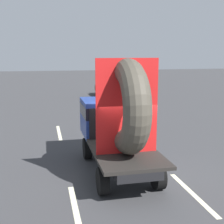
# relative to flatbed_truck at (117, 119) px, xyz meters

# --- Properties ---
(ground_plane) EXTENTS (120.00, 120.00, 0.00)m
(ground_plane) POSITION_rel_flatbed_truck_xyz_m (0.38, -0.43, -1.83)
(ground_plane) COLOR #38383A
(flatbed_truck) EXTENTS (2.02, 5.04, 3.91)m
(flatbed_truck) POSITION_rel_flatbed_truck_xyz_m (0.00, 0.00, 0.00)
(flatbed_truck) COLOR black
(flatbed_truck) RESTS_ON ground_plane
(distant_sedan) EXTENTS (1.74, 4.06, 1.33)m
(distant_sedan) POSITION_rel_flatbed_truck_xyz_m (3.44, 18.17, -1.12)
(distant_sedan) COLOR black
(distant_sedan) RESTS_ON ground_plane
(lane_dash_left_near) EXTENTS (0.16, 2.46, 0.01)m
(lane_dash_left_near) POSITION_rel_flatbed_truck_xyz_m (-1.72, -2.28, -1.83)
(lane_dash_left_near) COLOR beige
(lane_dash_left_near) RESTS_ON ground_plane
(lane_dash_left_far) EXTENTS (0.16, 2.89, 0.01)m
(lane_dash_left_far) POSITION_rel_flatbed_truck_xyz_m (-1.72, 5.63, -1.83)
(lane_dash_left_far) COLOR beige
(lane_dash_left_far) RESTS_ON ground_plane
(lane_dash_right_near) EXTENTS (0.16, 2.92, 0.01)m
(lane_dash_right_near) POSITION_rel_flatbed_truck_xyz_m (1.72, -2.26, -1.83)
(lane_dash_right_near) COLOR beige
(lane_dash_right_near) RESTS_ON ground_plane
(lane_dash_right_far) EXTENTS (0.16, 3.00, 0.01)m
(lane_dash_right_far) POSITION_rel_flatbed_truck_xyz_m (1.72, 5.83, -1.83)
(lane_dash_right_far) COLOR beige
(lane_dash_right_far) RESTS_ON ground_plane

